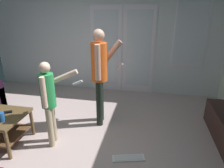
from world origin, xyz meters
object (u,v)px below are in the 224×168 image
person_adult (100,70)px  loose_keyboard (128,158)px  person_child (49,97)px  tv_remote_black (6,112)px  cup_near_edge (1,117)px

person_adult → loose_keyboard: 1.42m
person_child → loose_keyboard: 1.38m
person_adult → tv_remote_black: (-1.24, -0.79, -0.49)m
tv_remote_black → person_adult: bearing=3.4°
loose_keyboard → cup_near_edge: bearing=-175.2°
person_adult → person_child: size_ratio=1.29×
loose_keyboard → person_adult: bearing=125.2°
person_adult → cup_near_edge: bearing=-138.7°
person_child → loose_keyboard: size_ratio=2.77×
cup_near_edge → tv_remote_black: bearing=116.5°
person_child → person_adult: bearing=52.9°
cup_near_edge → loose_keyboard: bearing=4.8°
loose_keyboard → cup_near_edge: size_ratio=3.57×
person_child → cup_near_edge: person_child is taller
person_adult → tv_remote_black: bearing=-147.5°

